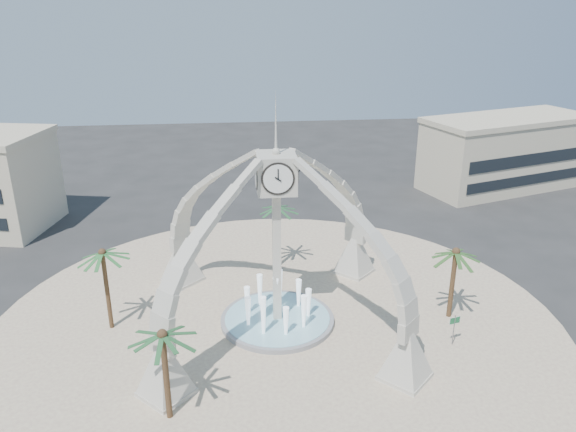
{
  "coord_description": "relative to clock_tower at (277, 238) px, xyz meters",
  "views": [
    {
      "loc": [
        -2.93,
        -34.23,
        21.38
      ],
      "look_at": [
        0.97,
        2.0,
        7.29
      ],
      "focal_mm": 35.0,
      "sensor_mm": 36.0,
      "label": 1
    }
  ],
  "objects": [
    {
      "name": "ground",
      "position": [
        0.0,
        0.0,
        -6.49
      ],
      "size": [
        140.0,
        140.0,
        0.0
      ],
      "primitive_type": "plane",
      "color": "#282828",
      "rests_on": "ground"
    },
    {
      "name": "palm_east",
      "position": [
        12.37,
        -0.52,
        -1.42
      ],
      "size": [
        4.24,
        4.24,
        5.83
      ],
      "rotation": [
        0.0,
        0.0,
        0.19
      ],
      "color": "brown",
      "rests_on": "ground"
    },
    {
      "name": "palm_north",
      "position": [
        0.8,
        8.84,
        -1.12
      ],
      "size": [
        4.37,
        4.37,
        6.11
      ],
      "rotation": [
        0.0,
        0.0,
        -0.34
      ],
      "color": "brown",
      "rests_on": "ground"
    },
    {
      "name": "fountain",
      "position": [
        0.0,
        0.0,
        -6.2
      ],
      "size": [
        8.0,
        8.0,
        3.62
      ],
      "color": "gray",
      "rests_on": "ground"
    },
    {
      "name": "clock_tower",
      "position": [
        0.0,
        0.0,
        0.0
      ],
      "size": [
        17.94,
        17.94,
        16.3
      ],
      "color": "#BBB5A7",
      "rests_on": "ground"
    },
    {
      "name": "building_ne",
      "position": [
        30.0,
        28.0,
        -2.18
      ],
      "size": [
        21.87,
        14.17,
        8.6
      ],
      "rotation": [
        0.0,
        0.0,
        0.31
      ],
      "color": "#C1B597",
      "rests_on": "ground"
    },
    {
      "name": "palm_west",
      "position": [
        -11.54,
        0.56,
        -0.81
      ],
      "size": [
        3.56,
        3.56,
        6.41
      ],
      "rotation": [
        0.0,
        0.0,
        -0.08
      ],
      "color": "brown",
      "rests_on": "ground"
    },
    {
      "name": "palm_south",
      "position": [
        -6.72,
        -9.0,
        -1.27
      ],
      "size": [
        4.55,
        4.55,
        5.97
      ],
      "rotation": [
        0.0,
        0.0,
        0.35
      ],
      "color": "brown",
      "rests_on": "ground"
    },
    {
      "name": "street_sign",
      "position": [
        11.26,
        -4.0,
        -4.89
      ],
      "size": [
        0.8,
        0.23,
        2.24
      ],
      "rotation": [
        0.0,
        0.0,
        0.26
      ],
      "color": "slate",
      "rests_on": "ground"
    },
    {
      "name": "plaza",
      "position": [
        0.0,
        0.0,
        -6.46
      ],
      "size": [
        40.0,
        40.0,
        0.06
      ],
      "primitive_type": "cylinder",
      "color": "beige",
      "rests_on": "ground"
    }
  ]
}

